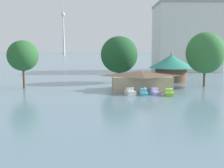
# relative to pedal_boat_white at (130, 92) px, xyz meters

# --- Properties ---
(pedal_boat_white) EXTENTS (2.15, 3.08, 1.58)m
(pedal_boat_white) POSITION_rel_pedal_boat_white_xyz_m (0.00, 0.00, 0.00)
(pedal_boat_white) COLOR white
(pedal_boat_white) RESTS_ON ground
(pedal_boat_cyan) EXTENTS (1.40, 2.42, 1.57)m
(pedal_boat_cyan) POSITION_rel_pedal_boat_white_xyz_m (2.55, -0.64, -0.04)
(pedal_boat_cyan) COLOR #4CB7CC
(pedal_boat_cyan) RESTS_ON ground
(pedal_boat_lavender) EXTENTS (2.08, 2.80, 1.38)m
(pedal_boat_lavender) POSITION_rel_pedal_boat_white_xyz_m (4.73, 0.19, -0.06)
(pedal_boat_lavender) COLOR #B299D8
(pedal_boat_lavender) RESTS_ON ground
(pedal_boat_lime) EXTENTS (2.01, 3.01, 1.57)m
(pedal_boat_lime) POSITION_rel_pedal_boat_white_xyz_m (7.25, -1.27, -0.04)
(pedal_boat_lime) COLOR #8CCC3F
(pedal_boat_lime) RESTS_ON ground
(boathouse) EXTENTS (12.98, 8.74, 4.08)m
(boathouse) POSITION_rel_pedal_boat_white_xyz_m (2.78, 5.43, 1.60)
(boathouse) COLOR tan
(boathouse) RESTS_ON ground
(green_roof_pavilion) EXTENTS (12.02, 12.02, 7.80)m
(green_roof_pavilion) POSITION_rel_pedal_boat_white_xyz_m (13.13, 21.54, 3.62)
(green_roof_pavilion) COLOR brown
(green_roof_pavilion) RESTS_ON ground
(shoreline_tree_tall_left) EXTENTS (6.76, 6.76, 10.51)m
(shoreline_tree_tall_left) POSITION_rel_pedal_boat_white_xyz_m (-22.72, 8.88, 6.64)
(shoreline_tree_tall_left) COLOR brown
(shoreline_tree_tall_left) RESTS_ON ground
(shoreline_tree_mid) EXTENTS (9.44, 9.44, 11.90)m
(shoreline_tree_mid) POSITION_rel_pedal_boat_white_xyz_m (-1.12, 18.43, 6.67)
(shoreline_tree_mid) COLOR brown
(shoreline_tree_mid) RESTS_ON ground
(shoreline_tree_right) EXTENTS (8.75, 8.75, 12.45)m
(shoreline_tree_right) POSITION_rel_pedal_boat_white_xyz_m (18.18, 10.63, 7.22)
(shoreline_tree_right) COLOR brown
(shoreline_tree_right) RESTS_ON ground
(background_building_block) EXTENTS (24.13, 18.35, 26.25)m
(background_building_block) POSITION_rel_pedal_boat_white_xyz_m (27.12, 56.10, 12.62)
(background_building_block) COLOR silver
(background_building_block) RESTS_ON ground
(distant_broadcast_tower) EXTENTS (6.09, 6.09, 116.76)m
(distant_broadcast_tower) POSITION_rel_pedal_boat_white_xyz_m (-69.52, 374.12, 47.32)
(distant_broadcast_tower) COLOR silver
(distant_broadcast_tower) RESTS_ON ground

